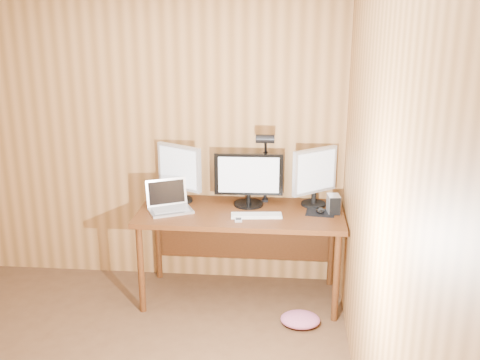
# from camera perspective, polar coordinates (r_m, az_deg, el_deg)

# --- Properties ---
(room_shell) EXTENTS (4.00, 4.00, 4.00)m
(room_shell) POSITION_cam_1_polar(r_m,az_deg,el_deg) (2.97, -21.14, -4.29)
(room_shell) COLOR #53361F
(room_shell) RESTS_ON ground
(desk) EXTENTS (1.60, 0.70, 0.75)m
(desk) POSITION_cam_1_polar(r_m,az_deg,el_deg) (4.50, 0.14, -4.31)
(desk) COLOR #4B250F
(desk) RESTS_ON floor
(monitor_center) EXTENTS (0.55, 0.24, 0.43)m
(monitor_center) POSITION_cam_1_polar(r_m,az_deg,el_deg) (4.45, 0.89, 0.12)
(monitor_center) COLOR black
(monitor_center) RESTS_ON desk
(monitor_left) EXTENTS (0.39, 0.24, 0.47)m
(monitor_left) POSITION_cam_1_polar(r_m,az_deg,el_deg) (4.56, -6.17, 0.89)
(monitor_left) COLOR black
(monitor_left) RESTS_ON desk
(monitor_right) EXTENTS (0.35, 0.29, 0.47)m
(monitor_right) POSITION_cam_1_polar(r_m,az_deg,el_deg) (4.48, 7.60, 0.51)
(monitor_right) COLOR black
(monitor_right) RESTS_ON desk
(laptop) EXTENTS (0.40, 0.37, 0.23)m
(laptop) POSITION_cam_1_polar(r_m,az_deg,el_deg) (4.44, -7.25, -2.30)
(laptop) COLOR silver
(laptop) RESTS_ON desk
(keyboard) EXTENTS (0.40, 0.16, 0.02)m
(keyboard) POSITION_cam_1_polar(r_m,az_deg,el_deg) (4.28, 1.68, -3.60)
(keyboard) COLOR white
(keyboard) RESTS_ON desk
(mousepad) EXTENTS (0.24, 0.20, 0.00)m
(mousepad) POSITION_cam_1_polar(r_m,az_deg,el_deg) (4.39, 8.16, -3.31)
(mousepad) COLOR black
(mousepad) RESTS_ON desk
(mouse) EXTENTS (0.10, 0.13, 0.04)m
(mouse) POSITION_cam_1_polar(r_m,az_deg,el_deg) (4.38, 8.17, -3.06)
(mouse) COLOR black
(mouse) RESTS_ON mousepad
(hard_drive) EXTENTS (0.10, 0.14, 0.14)m
(hard_drive) POSITION_cam_1_polar(r_m,az_deg,el_deg) (4.39, 9.48, -2.42)
(hard_drive) COLOR silver
(hard_drive) RESTS_ON desk
(phone) EXTENTS (0.06, 0.11, 0.01)m
(phone) POSITION_cam_1_polar(r_m,az_deg,el_deg) (4.21, -0.16, -3.99)
(phone) COLOR silver
(phone) RESTS_ON desk
(speaker) EXTENTS (0.05, 0.05, 0.12)m
(speaker) POSITION_cam_1_polar(r_m,az_deg,el_deg) (4.42, 9.46, -2.41)
(speaker) COLOR black
(speaker) RESTS_ON desk
(desk_lamp) EXTENTS (0.14, 0.21, 0.63)m
(desk_lamp) POSITION_cam_1_polar(r_m,az_deg,el_deg) (4.42, 2.59, 2.27)
(desk_lamp) COLOR black
(desk_lamp) RESTS_ON desk
(fabric_pile) EXTENTS (0.34, 0.30, 0.09)m
(fabric_pile) POSITION_cam_1_polar(r_m,az_deg,el_deg) (4.33, 6.14, -13.92)
(fabric_pile) COLOR #B2567A
(fabric_pile) RESTS_ON floor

